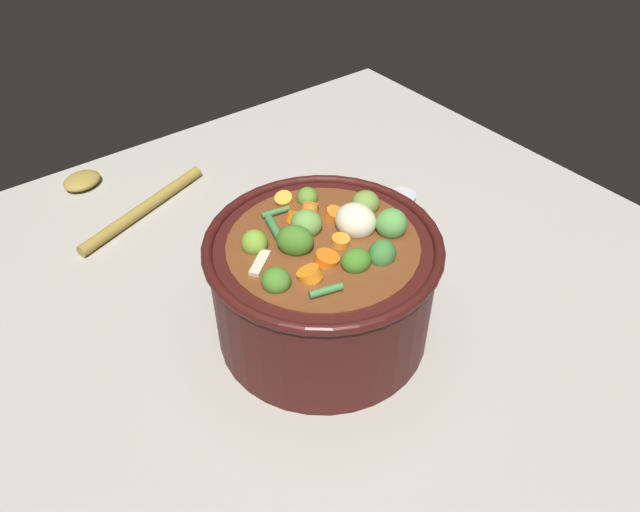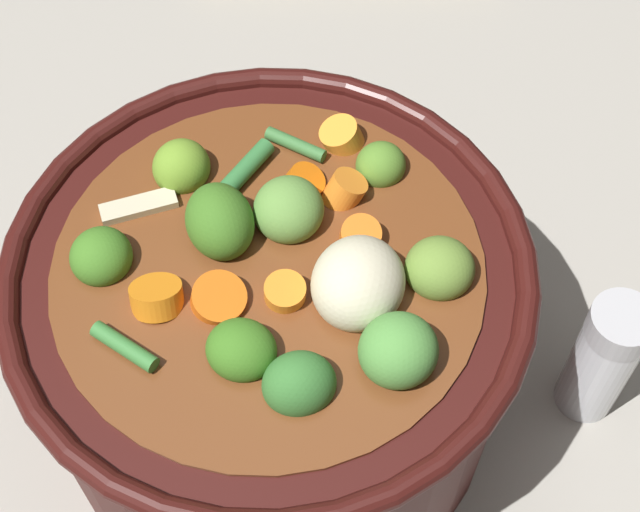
{
  "view_description": "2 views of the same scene",
  "coord_description": "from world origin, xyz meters",
  "views": [
    {
      "loc": [
        0.4,
        -0.31,
        0.56
      ],
      "look_at": [
        -0.0,
        -0.0,
        0.12
      ],
      "focal_mm": 34.13,
      "sensor_mm": 36.0,
      "label": 1
    },
    {
      "loc": [
        0.23,
        0.11,
        0.53
      ],
      "look_at": [
        -0.02,
        0.02,
        0.13
      ],
      "focal_mm": 54.42,
      "sensor_mm": 36.0,
      "label": 2
    }
  ],
  "objects": [
    {
      "name": "cooking_pot",
      "position": [
        -0.0,
        0.0,
        0.08
      ],
      "size": [
        0.26,
        0.26,
        0.17
      ],
      "color": "#38110F",
      "rests_on": "ground_plane"
    },
    {
      "name": "salt_shaker",
      "position": [
        -0.05,
        0.18,
        0.05
      ],
      "size": [
        0.04,
        0.04,
        0.1
      ],
      "color": "silver",
      "rests_on": "ground_plane"
    },
    {
      "name": "wooden_spoon",
      "position": [
        -0.41,
        -0.09,
        0.01
      ],
      "size": [
        0.21,
        0.24,
        0.02
      ],
      "color": "olive",
      "rests_on": "ground_plane"
    },
    {
      "name": "ground_plane",
      "position": [
        0.0,
        0.0,
        0.0
      ],
      "size": [
        1.1,
        1.1,
        0.0
      ],
      "primitive_type": "plane",
      "color": "#9E998E"
    }
  ]
}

